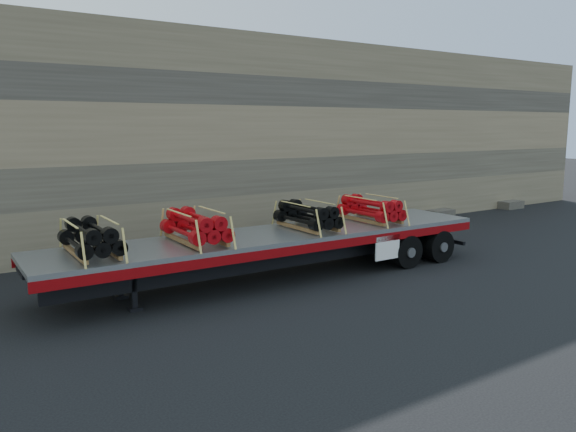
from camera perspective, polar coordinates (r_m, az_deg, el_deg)
name	(u,v)px	position (r m, az deg, el deg)	size (l,w,h in m)	color
ground	(257,288)	(13.90, -3.20, -7.28)	(120.00, 120.00, 0.00)	black
rock_wall	(155,139)	(19.22, -13.35, 7.63)	(44.00, 3.00, 7.00)	#7A6B54
trailer	(277,256)	(14.56, -1.17, -4.05)	(12.12, 2.33, 1.21)	#9B9DA1
bundle_front	(91,239)	(12.61, -19.39, -2.21)	(0.98, 1.96, 0.69)	black
bundle_midfront	(196,227)	(13.35, -9.36, -1.15)	(1.01, 2.03, 0.72)	#B1090F
bundle_midrear	(308,216)	(14.90, 1.99, -0.04)	(0.96, 1.92, 0.68)	black
bundle_rear	(371,210)	(16.24, 8.40, 0.64)	(0.96, 1.93, 0.68)	#B1090F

